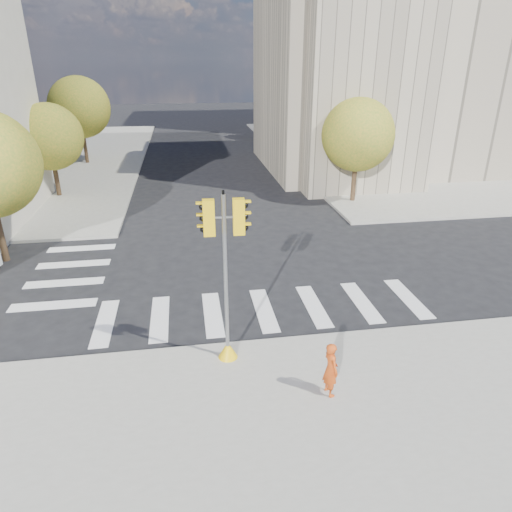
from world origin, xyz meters
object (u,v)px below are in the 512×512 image
Objects in this scene: lamp_near at (344,117)px; traffic_signal at (226,292)px; photographer at (331,369)px; lamp_far at (294,100)px.

lamp_near is 1.63× the size of traffic_signal.
lamp_far is at bearing -22.53° from photographer.
traffic_signal reaches higher than photographer.
lamp_far is (0.00, 14.00, 0.00)m from lamp_near.
lamp_far is 34.21m from traffic_signal.
lamp_near and lamp_far have the same top height.
traffic_signal is at bearing -106.41° from lamp_far.
lamp_far reaches higher than traffic_signal.
lamp_near reaches higher than photographer.
photographer is at bearing -109.21° from lamp_near.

